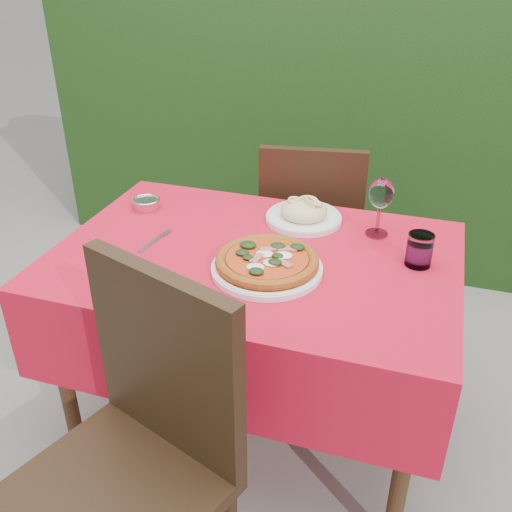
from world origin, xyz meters
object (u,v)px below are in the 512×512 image
(chair_near, at_px, (138,445))
(chair_far, at_px, (311,230))
(wine_glass, at_px, (381,196))
(pizza_plate, at_px, (267,263))
(pasta_plate, at_px, (304,214))
(water_glass, at_px, (419,251))
(steel_ramekin, at_px, (147,204))
(fork, at_px, (152,243))

(chair_near, relative_size, chair_far, 1.08)
(chair_far, distance_m, wine_glass, 0.62)
(pizza_plate, xyz_separation_m, pasta_plate, (0.02, 0.37, -0.00))
(water_glass, bearing_deg, pasta_plate, 154.62)
(chair_near, height_order, pizza_plate, chair_near)
(pasta_plate, xyz_separation_m, steel_ramekin, (-0.57, -0.08, -0.01))
(water_glass, bearing_deg, fork, -171.31)
(chair_far, relative_size, steel_ramekin, 10.03)
(fork, bearing_deg, chair_far, 69.21)
(water_glass, bearing_deg, chair_near, -126.89)
(pizza_plate, bearing_deg, wine_glass, 50.85)
(chair_far, xyz_separation_m, wine_glass, (0.31, -0.39, 0.36))
(water_glass, relative_size, steel_ramekin, 1.13)
(pizza_plate, relative_size, fork, 1.82)
(pasta_plate, relative_size, wine_glass, 1.31)
(chair_near, relative_size, wine_glass, 4.93)
(pasta_plate, distance_m, fork, 0.53)
(chair_far, distance_m, pizza_plate, 0.78)
(chair_far, xyz_separation_m, steel_ramekin, (-0.52, -0.44, 0.24))
(pizza_plate, relative_size, steel_ramekin, 3.72)
(chair_far, bearing_deg, chair_near, 75.99)
(chair_far, height_order, fork, chair_far)
(pasta_plate, distance_m, water_glass, 0.45)
(chair_near, height_order, wine_glass, chair_near)
(chair_near, bearing_deg, pizza_plate, 95.75)
(chair_near, relative_size, steel_ramekin, 10.88)
(chair_near, distance_m, pizza_plate, 0.63)
(water_glass, xyz_separation_m, wine_glass, (-0.14, 0.16, 0.10))
(chair_near, relative_size, fork, 5.32)
(wine_glass, bearing_deg, chair_near, -114.65)
(wine_glass, xyz_separation_m, steel_ramekin, (-0.83, -0.05, -0.12))
(chair_near, distance_m, fork, 0.70)
(steel_ramekin, bearing_deg, pasta_plate, 7.83)
(pasta_plate, xyz_separation_m, wine_glass, (0.26, -0.03, 0.11))
(chair_far, bearing_deg, water_glass, 120.04)
(steel_ramekin, bearing_deg, fork, -59.23)
(fork, distance_m, steel_ramekin, 0.28)
(chair_near, xyz_separation_m, fork, (-0.27, 0.63, 0.18))
(pizza_plate, height_order, water_glass, water_glass)
(water_glass, relative_size, fork, 0.55)
(pizza_plate, bearing_deg, chair_near, -103.86)
(pasta_plate, bearing_deg, chair_near, -99.77)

